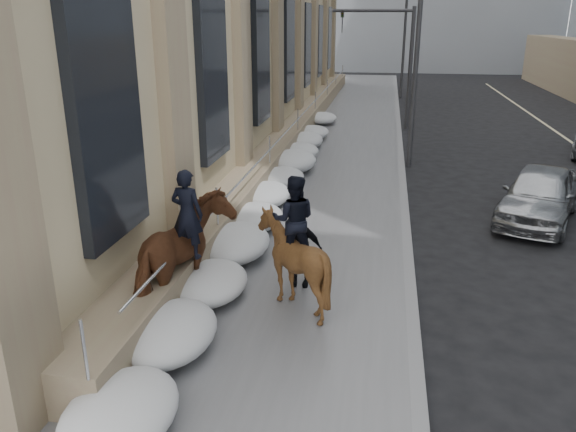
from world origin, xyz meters
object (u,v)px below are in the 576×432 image
object	(u,v)px
mounted_horse_right	(293,255)
pedestrian	(300,249)
car_silver	(540,194)
mounted_horse_left	(185,254)

from	to	relation	value
mounted_horse_right	pedestrian	xyz separation A→B (m)	(0.01, 0.89, -0.26)
mounted_horse_right	car_silver	xyz separation A→B (m)	(5.98, 6.29, -0.41)
mounted_horse_right	car_silver	world-z (taller)	mounted_horse_right
mounted_horse_left	car_silver	world-z (taller)	mounted_horse_left
mounted_horse_left	pedestrian	size ratio (longest dim) A/B	1.71
mounted_horse_left	car_silver	distance (m)	10.45
mounted_horse_left	mounted_horse_right	world-z (taller)	mounted_horse_left
mounted_horse_left	car_silver	size ratio (longest dim) A/B	0.60
mounted_horse_right	car_silver	distance (m)	8.69
mounted_horse_left	mounted_horse_right	xyz separation A→B (m)	(2.00, 0.44, -0.06)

